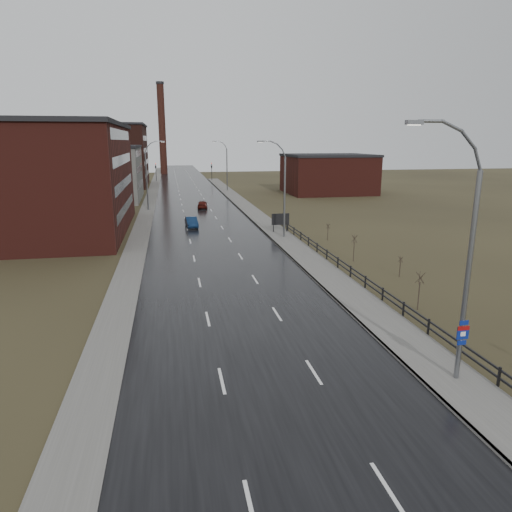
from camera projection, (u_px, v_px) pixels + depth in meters
name	position (u px, v px, depth m)	size (l,w,h in m)	color
ground	(289.00, 426.00, 18.49)	(320.00, 320.00, 0.00)	#2D2819
road	(197.00, 211.00, 75.66)	(14.00, 300.00, 0.06)	black
sidewalk_right	(284.00, 239.00, 53.37)	(3.20, 180.00, 0.18)	#595651
curb_right	(272.00, 240.00, 53.10)	(0.16, 180.00, 0.18)	slate
sidewalk_left	(147.00, 212.00, 74.18)	(2.40, 260.00, 0.12)	#595651
warehouse_near	(31.00, 179.00, 55.95)	(22.44, 28.56, 13.50)	#471914
warehouse_mid	(97.00, 173.00, 88.31)	(16.32, 20.40, 10.50)	slate
warehouse_far	(93.00, 155.00, 115.39)	(26.52, 24.48, 15.50)	#331611
building_right	(328.00, 174.00, 101.04)	(18.36, 16.32, 8.50)	#471914
smokestack	(162.00, 129.00, 156.57)	(2.70, 2.70, 30.70)	#331611
streetlight_main	(463.00, 260.00, 20.44)	(3.91, 0.29, 12.11)	slate
streetlight_right_mid	(282.00, 189.00, 52.90)	(3.36, 0.28, 11.35)	slate
streetlight_left	(148.00, 175.00, 74.77)	(3.36, 0.28, 11.35)	slate
streetlight_right_far	(226.00, 166.00, 104.36)	(3.36, 0.28, 11.35)	slate
guardrail	(354.00, 272.00, 37.62)	(0.10, 53.05, 1.10)	black
shrub_c	(419.00, 290.00, 30.91)	(0.63, 0.67, 2.68)	#382D23
shrub_d	(400.00, 266.00, 38.68)	(0.43, 0.45, 1.80)	#382D23
shrub_e	(354.00, 247.00, 43.56)	(0.61, 0.65, 2.60)	#382D23
shrub_f	(328.00, 231.00, 52.92)	(0.48, 0.50, 1.99)	#382D23
billboard	(280.00, 220.00, 57.01)	(2.25, 0.17, 2.49)	black
traffic_light_left	(156.00, 165.00, 130.29)	(0.58, 2.73, 5.30)	black
traffic_light_right	(212.00, 165.00, 133.16)	(0.58, 2.73, 5.30)	black
car_near	(192.00, 222.00, 61.01)	(1.43, 4.11, 1.35)	#0D2344
car_far	(203.00, 205.00, 78.13)	(1.64, 4.07, 1.39)	#47110B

